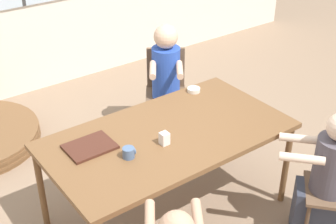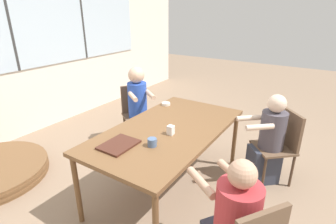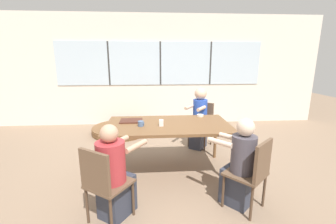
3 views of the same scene
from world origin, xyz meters
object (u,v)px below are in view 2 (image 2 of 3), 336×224
at_px(chair_for_man_teal_shirt, 136,109).
at_px(person_man_teal_shirt, 138,110).
at_px(chair_for_man_blue_shirt, 282,141).
at_px(bowl_white_shallow, 166,104).
at_px(coffee_mug, 152,142).
at_px(milk_carton_small, 171,130).
at_px(person_man_blue_shirt, 268,143).

relative_size(chair_for_man_teal_shirt, person_man_teal_shirt, 0.73).
bearing_deg(chair_for_man_blue_shirt, chair_for_man_teal_shirt, 51.35).
bearing_deg(bowl_white_shallow, coffee_mug, -153.28).
relative_size(person_man_teal_shirt, bowl_white_shallow, 10.65).
bearing_deg(coffee_mug, milk_carton_small, -2.65).
relative_size(chair_for_man_teal_shirt, bowl_white_shallow, 7.76).
height_order(chair_for_man_teal_shirt, person_man_teal_shirt, person_man_teal_shirt).
xyz_separation_m(chair_for_man_teal_shirt, person_man_blue_shirt, (0.01, -1.94, -0.02)).
height_order(person_man_blue_shirt, person_man_teal_shirt, person_man_teal_shirt).
relative_size(chair_for_man_blue_shirt, milk_carton_small, 9.39).
height_order(coffee_mug, bowl_white_shallow, coffee_mug).
height_order(chair_for_man_blue_shirt, person_man_blue_shirt, person_man_blue_shirt).
xyz_separation_m(coffee_mug, bowl_white_shallow, (0.96, 0.48, -0.02)).
xyz_separation_m(chair_for_man_blue_shirt, milk_carton_small, (-0.99, 0.88, 0.30)).
bearing_deg(bowl_white_shallow, chair_for_man_teal_shirt, 73.72).
bearing_deg(bowl_white_shallow, person_man_blue_shirt, -80.76).
relative_size(chair_for_man_blue_shirt, coffee_mug, 9.61).
xyz_separation_m(chair_for_man_blue_shirt, bowl_white_shallow, (-0.31, 1.38, 0.28)).
relative_size(person_man_blue_shirt, milk_carton_small, 11.72).
height_order(chair_for_man_teal_shirt, coffee_mug, chair_for_man_teal_shirt).
distance_m(person_man_blue_shirt, bowl_white_shallow, 1.31).
bearing_deg(person_man_blue_shirt, person_man_teal_shirt, 51.27).
distance_m(chair_for_man_blue_shirt, chair_for_man_teal_shirt, 2.06).
distance_m(person_man_teal_shirt, bowl_white_shallow, 0.60).
distance_m(chair_for_man_teal_shirt, milk_carton_small, 1.49).
relative_size(person_man_blue_shirt, person_man_teal_shirt, 0.91).
bearing_deg(person_man_blue_shirt, chair_for_man_blue_shirt, -90.00).
bearing_deg(chair_for_man_blue_shirt, bowl_white_shallow, 60.93).
bearing_deg(chair_for_man_teal_shirt, person_man_teal_shirt, 90.00).
distance_m(chair_for_man_blue_shirt, person_man_blue_shirt, 0.16).
bearing_deg(chair_for_man_teal_shirt, bowl_white_shallow, 109.15).
xyz_separation_m(person_man_teal_shirt, milk_carton_small, (-0.78, -1.04, 0.26)).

